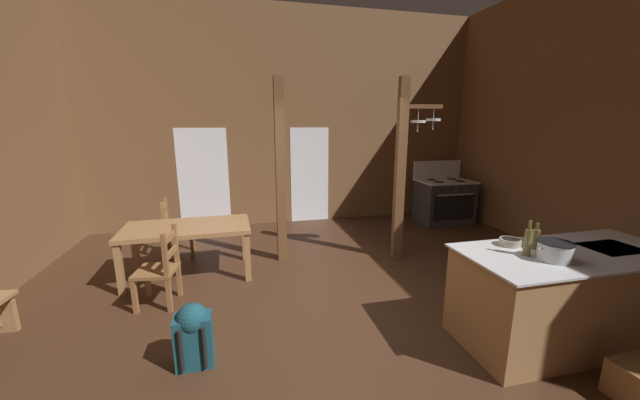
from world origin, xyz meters
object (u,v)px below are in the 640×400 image
at_px(bottle_tall_on_counter, 536,238).
at_px(ladderback_chair_by_post, 175,229).
at_px(stove_range, 444,201).
at_px(step_stool, 637,378).
at_px(stockpot_on_counter, 555,251).
at_px(mixing_bowl_on_counter, 510,242).
at_px(ladderback_chair_near_window, 161,269).
at_px(bottle_short_on_counter, 528,242).
at_px(kitchen_island, 566,296).
at_px(backpack, 193,333).
at_px(dining_table, 187,232).

bearing_deg(bottle_tall_on_counter, ladderback_chair_by_post, 140.53).
relative_size(stove_range, step_stool, 3.57).
relative_size(stockpot_on_counter, mixing_bowl_on_counter, 1.81).
distance_m(stove_range, bottle_tall_on_counter, 4.20).
height_order(step_stool, ladderback_chair_near_window, ladderback_chair_near_window).
xyz_separation_m(stockpot_on_counter, bottle_short_on_counter, (-0.15, 0.15, 0.05)).
distance_m(step_stool, mixing_bowl_on_counter, 1.37).
bearing_deg(kitchen_island, step_stool, -99.24).
bearing_deg(bottle_tall_on_counter, bottle_short_on_counter, -149.78).
bearing_deg(ladderback_chair_by_post, backpack, -78.59).
relative_size(kitchen_island, dining_table, 1.26).
distance_m(mixing_bowl_on_counter, bottle_short_on_counter, 0.28).
bearing_deg(stockpot_on_counter, ladderback_chair_by_post, 137.55).
xyz_separation_m(stove_range, stockpot_on_counter, (-1.62, -4.14, 0.54)).
relative_size(stove_range, ladderback_chair_near_window, 1.39).
bearing_deg(stove_range, bottle_short_on_counter, -114.02).
bearing_deg(bottle_short_on_counter, stove_range, 65.98).
relative_size(ladderback_chair_by_post, backpack, 1.59).
relative_size(kitchen_island, step_stool, 5.87).
bearing_deg(step_stool, backpack, 160.17).
xyz_separation_m(step_stool, ladderback_chair_by_post, (-4.01, 4.09, 0.27)).
bearing_deg(ladderback_chair_near_window, ladderback_chair_by_post, 93.01).
bearing_deg(bottle_short_on_counter, ladderback_chair_by_post, 137.63).
height_order(step_stool, bottle_tall_on_counter, bottle_tall_on_counter).
distance_m(backpack, bottle_tall_on_counter, 3.36).
bearing_deg(backpack, stove_range, 36.42).
bearing_deg(mixing_bowl_on_counter, bottle_short_on_counter, -101.88).
relative_size(mixing_bowl_on_counter, bottle_short_on_counter, 0.60).
height_order(backpack, mixing_bowl_on_counter, mixing_bowl_on_counter).
distance_m(stove_range, stockpot_on_counter, 4.48).
height_order(kitchen_island, bottle_short_on_counter, bottle_short_on_counter).
bearing_deg(bottle_short_on_counter, stockpot_on_counter, -44.23).
bearing_deg(bottle_short_on_counter, step_stool, -63.43).
bearing_deg(dining_table, bottle_short_on_counter, -36.40).
height_order(ladderback_chair_by_post, mixing_bowl_on_counter, mixing_bowl_on_counter).
bearing_deg(kitchen_island, stockpot_on_counter, -161.03).
relative_size(kitchen_island, ladderback_chair_near_window, 2.28).
relative_size(backpack, stockpot_on_counter, 1.63).
xyz_separation_m(mixing_bowl_on_counter, bottle_tall_on_counter, (0.17, -0.12, 0.07)).
height_order(ladderback_chair_near_window, ladderback_chair_by_post, same).
distance_m(ladderback_chair_by_post, bottle_short_on_counter, 4.93).
bearing_deg(dining_table, kitchen_island, -32.71).
height_order(dining_table, bottle_tall_on_counter, bottle_tall_on_counter).
xyz_separation_m(step_stool, stockpot_on_counter, (-0.24, 0.65, 0.84)).
bearing_deg(kitchen_island, ladderback_chair_near_window, 157.48).
height_order(kitchen_island, dining_table, kitchen_island).
relative_size(stove_range, bottle_tall_on_counter, 5.09).
bearing_deg(mixing_bowl_on_counter, ladderback_chair_by_post, 140.36).
relative_size(step_stool, mixing_bowl_on_counter, 1.83).
xyz_separation_m(step_stool, bottle_tall_on_counter, (-0.17, 0.93, 0.86)).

